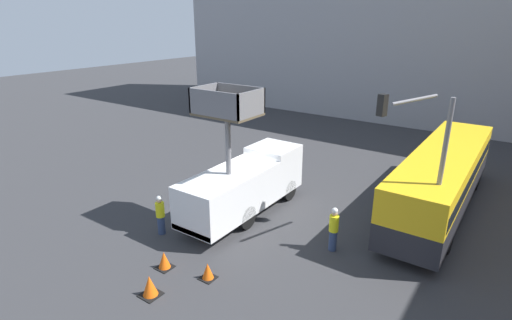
% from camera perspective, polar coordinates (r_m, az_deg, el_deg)
% --- Properties ---
extents(ground_plane, '(120.00, 120.00, 0.00)m').
position_cam_1_polar(ground_plane, '(20.14, -1.68, -6.69)').
color(ground_plane, '#333335').
extents(building_backdrop_far, '(44.00, 10.00, 18.71)m').
position_cam_1_polar(building_backdrop_far, '(41.25, 20.96, 19.02)').
color(building_backdrop_far, '#9E9EA3').
rests_on(building_backdrop_far, ground_plane).
extents(utility_truck, '(2.59, 7.36, 6.22)m').
position_cam_1_polar(utility_truck, '(18.91, -1.57, -3.13)').
color(utility_truck, white).
rests_on(utility_truck, ground_plane).
extents(city_bus, '(2.57, 12.42, 3.06)m').
position_cam_1_polar(city_bus, '(21.08, 25.11, -2.03)').
color(city_bus, '#232328').
rests_on(city_bus, ground_plane).
extents(traffic_light_pole, '(3.00, 2.75, 6.33)m').
position_cam_1_polar(traffic_light_pole, '(16.50, 22.26, 1.61)').
color(traffic_light_pole, slate).
rests_on(traffic_light_pole, ground_plane).
extents(road_worker_near_truck, '(0.38, 0.38, 1.82)m').
position_cam_1_polar(road_worker_near_truck, '(17.87, -13.49, -7.62)').
color(road_worker_near_truck, navy).
rests_on(road_worker_near_truck, ground_plane).
extents(road_worker_directing, '(0.38, 0.38, 1.90)m').
position_cam_1_polar(road_worker_directing, '(16.50, 11.02, -9.65)').
color(road_worker_directing, navy).
rests_on(road_worker_directing, ground_plane).
extents(traffic_cone_near_truck, '(0.59, 0.59, 0.68)m').
position_cam_1_polar(traffic_cone_near_truck, '(15.86, -12.98, -13.81)').
color(traffic_cone_near_truck, black).
rests_on(traffic_cone_near_truck, ground_plane).
extents(traffic_cone_mid_road, '(0.55, 0.55, 0.63)m').
position_cam_1_polar(traffic_cone_mid_road, '(15.05, -6.91, -15.52)').
color(traffic_cone_mid_road, black).
rests_on(traffic_cone_mid_road, ground_plane).
extents(traffic_cone_far_side, '(0.67, 0.67, 0.76)m').
position_cam_1_polar(traffic_cone_far_side, '(14.61, -14.93, -17.03)').
color(traffic_cone_far_side, black).
rests_on(traffic_cone_far_side, ground_plane).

